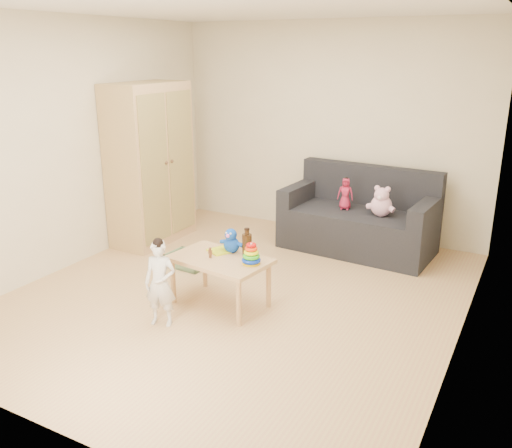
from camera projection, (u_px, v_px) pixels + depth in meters
The scene contains 13 objects.
room at pixel (238, 162), 4.83m from camera, with size 4.50×4.50×4.50m.
wardrobe at pixel (150, 164), 6.45m from camera, with size 0.53×1.05×1.90m, color tan.
sofa at pixel (357, 230), 6.32m from camera, with size 1.71×0.85×0.48m, color black.
play_table at pixel (220, 281), 4.95m from camera, with size 0.88×0.55×0.46m, color tan.
storage_bin at pixel (188, 260), 5.91m from camera, with size 0.44×0.33×0.13m, color #618460, non-canonical shape.
toddler at pixel (160, 284), 4.56m from camera, with size 0.27×0.18×0.74m, color silver.
pink_bear at pixel (381, 203), 6.00m from camera, with size 0.25×0.22×0.29m, color #F0B1D1, non-canonical shape.
doll at pixel (345, 194), 6.25m from camera, with size 0.18×0.12×0.36m, color #AC2043.
ring_stacker at pixel (251, 256), 4.72m from camera, with size 0.17×0.17×0.19m.
brown_bottle at pixel (247, 244), 4.92m from camera, with size 0.09×0.09×0.26m.
blue_plush at pixel (231, 240), 4.99m from camera, with size 0.19×0.15×0.23m, color blue, non-canonical shape.
wooden_figure at pixel (210, 253), 4.87m from camera, with size 0.04×0.03×0.10m, color brown, non-canonical shape.
yellow_book at pixel (220, 251), 5.03m from camera, with size 0.19×0.19×0.01m, color #C6D616.
Camera 1 is at (2.41, -4.12, 2.26)m, focal length 38.00 mm.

